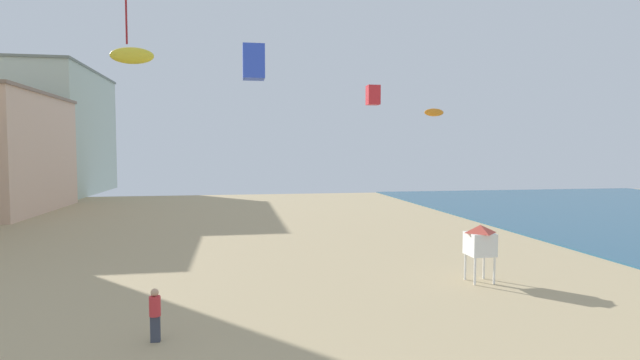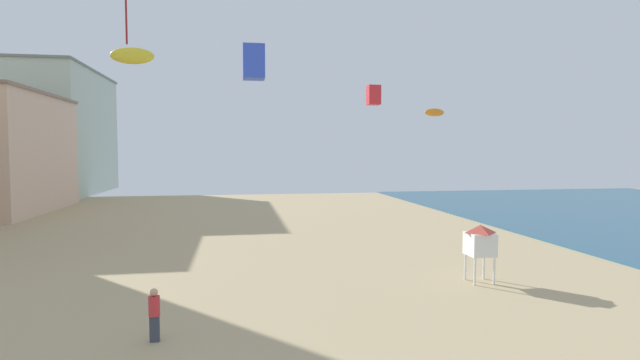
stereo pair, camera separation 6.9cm
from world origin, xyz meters
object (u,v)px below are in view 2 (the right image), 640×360
kite_blue_box (254,62)px  kite_yellow_parafoil (132,56)px  kite_red_box_2 (374,95)px  lifeguard_stand (480,241)px  kite_flyer (154,312)px  kite_orange_parafoil (434,112)px

kite_blue_box → kite_yellow_parafoil: kite_yellow_parafoil is taller
kite_red_box_2 → kite_yellow_parafoil: size_ratio=0.65×
lifeguard_stand → kite_yellow_parafoil: 20.04m
lifeguard_stand → kite_red_box_2: bearing=112.1°
kite_red_box_2 → lifeguard_stand: bearing=-89.7°
kite_blue_box → kite_yellow_parafoil: bearing=163.9°
lifeguard_stand → kite_yellow_parafoil: size_ratio=1.12×
lifeguard_stand → kite_yellow_parafoil: bearing=175.3°
kite_blue_box → lifeguard_stand: bearing=-32.5°
kite_yellow_parafoil → kite_flyer: bearing=-76.9°
kite_flyer → kite_yellow_parafoil: bearing=-1.9°
lifeguard_stand → kite_orange_parafoil: (1.94, 9.85, 6.42)m
kite_orange_parafoil → kite_blue_box: (-11.56, -3.71, 2.15)m
kite_blue_box → kite_red_box_2: (9.54, 10.74, -0.31)m
kite_flyer → kite_yellow_parafoil: 16.34m
kite_orange_parafoil → kite_blue_box: size_ratio=0.73×
lifeguard_stand → kite_orange_parafoil: size_ratio=1.98×
lifeguard_stand → kite_blue_box: bearing=169.3°
lifeguard_stand → kite_blue_box: (-9.62, 6.13, 8.58)m
lifeguard_stand → kite_blue_box: size_ratio=1.45×
lifeguard_stand → kite_blue_box: kite_blue_box is taller
kite_flyer → kite_red_box_2: kite_red_box_2 is taller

